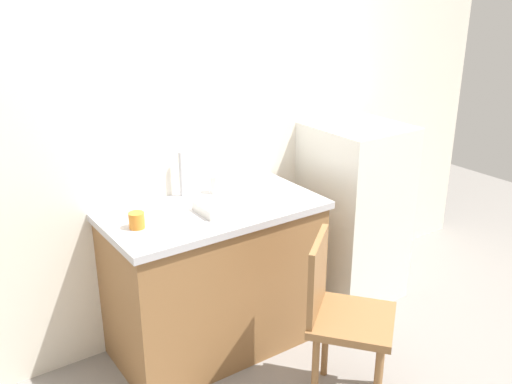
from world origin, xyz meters
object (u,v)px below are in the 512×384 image
chair (340,313)px  cup_white (216,184)px  refrigerator (353,212)px  cup_orange (137,220)px  dish_tray (224,206)px

chair → cup_white: 1.03m
refrigerator → cup_orange: refrigerator is taller
refrigerator → cup_white: bearing=169.9°
dish_tray → cup_white: cup_white is taller
refrigerator → dish_tray: size_ratio=4.23×
refrigerator → dish_tray: refrigerator is taller
refrigerator → chair: bearing=-136.8°
chair → cup_orange: cup_orange is taller
refrigerator → chair: 1.11m
refrigerator → cup_white: refrigerator is taller
refrigerator → chair: (-0.80, -0.75, -0.09)m
cup_white → cup_orange: 0.61m
cup_orange → cup_white: bearing=19.2°
refrigerator → chair: size_ratio=1.33×
dish_tray → cup_orange: size_ratio=3.40×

